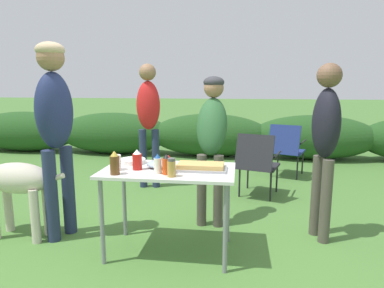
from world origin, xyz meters
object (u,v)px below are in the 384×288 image
object	(u,v)px
spice_jar	(171,168)
camp_chair_near_hedge	(257,161)
standing_person_in_dark_puffer	(325,134)
dog	(13,181)
plate_stack	(132,161)
paper_cup_stack	(116,163)
folding_table	(169,178)
ketchup_bottle	(137,160)
hot_sauce_bottle	(166,165)
camp_chair_green_behind_table	(286,147)
standing_person_in_red_jacket	(212,131)
standing_person_in_gray_fleece	(148,113)
mustard_bottle	(168,164)
beer_bottle	(115,163)
standing_person_in_navy_coat	(55,118)
mayo_bottle	(158,164)
mixing_bowl	(160,164)
food_tray	(201,167)

from	to	relation	value
spice_jar	camp_chair_near_hedge	world-z (taller)	spice_jar
standing_person_in_dark_puffer	dog	bearing A→B (deg)	-99.47
plate_stack	paper_cup_stack	xyz separation A→B (m)	(-0.06, -0.25, 0.04)
folding_table	ketchup_bottle	distance (m)	0.30
folding_table	hot_sauce_bottle	world-z (taller)	hot_sauce_bottle
camp_chair_green_behind_table	standing_person_in_red_jacket	bearing A→B (deg)	-97.35
standing_person_in_gray_fleece	mustard_bottle	bearing A→B (deg)	-77.77
paper_cup_stack	hot_sauce_bottle	world-z (taller)	hot_sauce_bottle
plate_stack	camp_chair_near_hedge	world-z (taller)	camp_chair_near_hedge
standing_person_in_red_jacket	standing_person_in_gray_fleece	distance (m)	1.47
standing_person_in_red_jacket	folding_table	bearing A→B (deg)	-110.09
beer_bottle	camp_chair_near_hedge	distance (m)	2.20
standing_person_in_navy_coat	camp_chair_green_behind_table	world-z (taller)	standing_person_in_navy_coat
standing_person_in_gray_fleece	standing_person_in_navy_coat	xyz separation A→B (m)	(-0.42, -1.66, 0.08)
spice_jar	dog	xyz separation A→B (m)	(-1.58, 0.33, -0.27)
spice_jar	ketchup_bottle	distance (m)	0.37
mustard_bottle	standing_person_in_navy_coat	bearing A→B (deg)	166.93
mayo_bottle	ketchup_bottle	bearing A→B (deg)	154.04
mustard_bottle	hot_sauce_bottle	bearing A→B (deg)	-91.72
plate_stack	camp_chair_green_behind_table	world-z (taller)	camp_chair_green_behind_table
paper_cup_stack	standing_person_in_navy_coat	bearing A→B (deg)	159.27
hot_sauce_bottle	standing_person_in_red_jacket	distance (m)	0.94
plate_stack	spice_jar	world-z (taller)	spice_jar
mayo_bottle	dog	size ratio (longest dim) A/B	0.15
standing_person_in_red_jacket	camp_chair_near_hedge	bearing A→B (deg)	62.22
spice_jar	standing_person_in_dark_puffer	world-z (taller)	standing_person_in_dark_puffer
folding_table	standing_person_in_red_jacket	world-z (taller)	standing_person_in_red_jacket
paper_cup_stack	camp_chair_green_behind_table	bearing A→B (deg)	57.46
paper_cup_stack	standing_person_in_navy_coat	world-z (taller)	standing_person_in_navy_coat
hot_sauce_bottle	standing_person_in_dark_puffer	size ratio (longest dim) A/B	0.10
camp_chair_near_hedge	hot_sauce_bottle	bearing A→B (deg)	-97.92
beer_bottle	standing_person_in_gray_fleece	bearing A→B (deg)	97.59
mixing_bowl	food_tray	bearing A→B (deg)	-6.06
plate_stack	mustard_bottle	bearing A→B (deg)	-34.01
standing_person_in_red_jacket	standing_person_in_dark_puffer	bearing A→B (deg)	-11.29
beer_bottle	camp_chair_near_hedge	size ratio (longest dim) A/B	0.23
dog	camp_chair_near_hedge	distance (m)	2.76
plate_stack	mayo_bottle	xyz separation A→B (m)	(0.31, -0.31, 0.06)
spice_jar	beer_bottle	xyz separation A→B (m)	(-0.45, 0.00, 0.02)
dog	camp_chair_green_behind_table	distance (m)	3.79
mayo_bottle	camp_chair_green_behind_table	xyz separation A→B (m)	(1.37, 2.77, -0.35)
mixing_bowl	standing_person_in_red_jacket	xyz separation A→B (m)	(0.39, 0.67, 0.20)
mustard_bottle	hot_sauce_bottle	size ratio (longest dim) A/B	0.86
food_tray	ketchup_bottle	distance (m)	0.53
mayo_bottle	standing_person_in_gray_fleece	distance (m)	2.07
plate_stack	standing_person_in_navy_coat	xyz separation A→B (m)	(-0.71, -0.00, 0.38)
plate_stack	beer_bottle	bearing A→B (deg)	-92.81
paper_cup_stack	beer_bottle	xyz separation A→B (m)	(0.04, -0.14, 0.03)
ketchup_bottle	dog	xyz separation A→B (m)	(-1.26, 0.16, -0.28)
dog	camp_chair_green_behind_table	size ratio (longest dim) A/B	1.25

